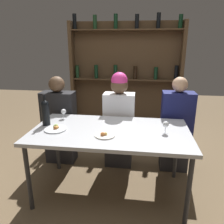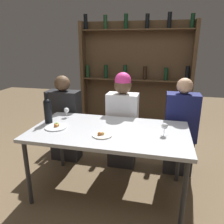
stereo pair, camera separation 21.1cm
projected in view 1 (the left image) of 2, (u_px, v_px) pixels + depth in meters
ground_plane at (110, 191)px, 2.44m from camera, size 10.00×10.00×0.00m
dining_table at (110, 135)px, 2.24m from camera, size 1.60×0.86×0.74m
wine_rack_wall at (125, 73)px, 4.00m from camera, size 2.02×0.21×2.06m
wine_bottle at (45, 111)px, 2.32m from camera, size 0.08×0.08×0.34m
wine_glass_0 at (64, 112)px, 2.53m from camera, size 0.06×0.06×0.12m
wine_glass_1 at (166, 125)px, 2.12m from camera, size 0.06×0.06×0.12m
food_plate_0 at (105, 135)px, 2.07m from camera, size 0.19×0.19×0.04m
food_plate_1 at (56, 129)px, 2.22m from camera, size 0.23×0.23×0.05m
seated_person_left at (60, 123)px, 2.93m from camera, size 0.43×0.22×1.18m
seated_person_center at (119, 122)px, 2.81m from camera, size 0.39×0.22×1.25m
seated_person_right at (176, 128)px, 2.73m from camera, size 0.38×0.22×1.20m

